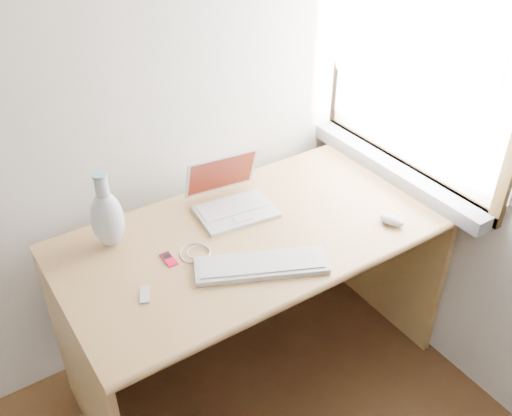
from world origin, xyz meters
TOP-DOWN VIEW (x-y plane):
  - window at (1.72, 1.30)m, footprint 0.11×0.99m
  - desk at (1.01, 1.38)m, footprint 1.44×0.72m
  - laptop at (1.00, 1.46)m, footprint 0.31×0.27m
  - external_keyboard at (0.91, 1.11)m, footprint 0.46×0.31m
  - mouse at (1.45, 1.05)m, footprint 0.09×0.11m
  - ipod at (0.67, 1.32)m, footprint 0.04×0.08m
  - cable_coil at (0.76, 1.30)m, footprint 0.13×0.13m
  - remote at (0.53, 1.20)m, footprint 0.06×0.08m
  - vase at (0.54, 1.50)m, footprint 0.11×0.11m

SIDE VIEW (x-z plane):
  - desk at x=1.01m, z-range 0.16..0.92m
  - cable_coil at x=0.76m, z-range 0.76..0.77m
  - remote at x=0.53m, z-range 0.76..0.77m
  - ipod at x=0.67m, z-range 0.76..0.77m
  - external_keyboard at x=0.91m, z-range 0.76..0.78m
  - mouse at x=1.45m, z-range 0.76..0.79m
  - laptop at x=1.00m, z-range 0.71..0.90m
  - vase at x=0.54m, z-range 0.73..1.02m
  - window at x=1.72m, z-range 0.72..1.83m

